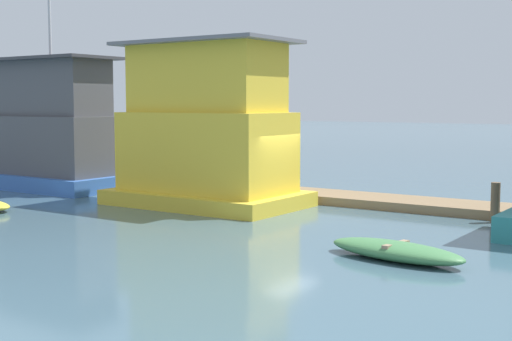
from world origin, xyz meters
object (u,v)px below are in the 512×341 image
Objects in this scene: houseboat_blue at (51,130)px; houseboat_yellow at (206,133)px; mooring_post_far_right at (215,171)px; mooring_post_near_left at (495,203)px; dinghy_green at (396,251)px.

houseboat_yellow is (8.24, -0.18, 0.10)m from houseboat_blue.
mooring_post_far_right is at bearing 14.11° from houseboat_blue.
mooring_post_far_right is (-1.12, 1.97, -1.56)m from houseboat_yellow.
houseboat_blue is 1.37× the size of houseboat_yellow.
houseboat_blue is at bearing -165.89° from mooring_post_far_right.
mooring_post_far_right is at bearing 180.00° from mooring_post_near_left.
mooring_post_far_right is at bearing 119.67° from houseboat_yellow.
mooring_post_near_left is (9.32, 1.97, -1.92)m from houseboat_yellow.
mooring_post_near_left reaches higher than dinghy_green.
houseboat_yellow is 3.46× the size of mooring_post_far_right.
mooring_post_near_left is (10.44, 0.00, -0.36)m from mooring_post_far_right.
mooring_post_far_right is 1.59× the size of mooring_post_near_left.
mooring_post_near_left is at bearing 86.37° from dinghy_green.
houseboat_blue is 17.75m from mooring_post_near_left.
dinghy_green is at bearing -15.01° from houseboat_blue.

